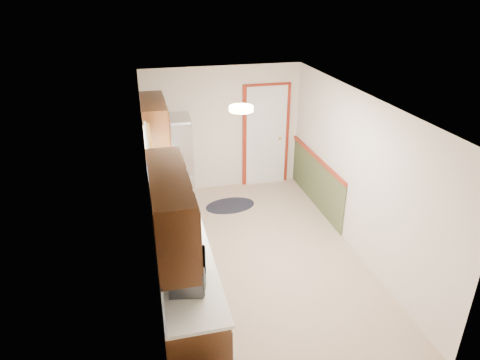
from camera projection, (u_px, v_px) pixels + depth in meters
room_shell at (258, 184)px, 5.99m from camera, size 3.20×5.20×2.52m
kitchen_run at (174, 230)px, 5.64m from camera, size 0.63×4.00×2.20m
back_wall_trim at (277, 145)px, 8.28m from camera, size 1.12×2.30×2.08m
ceiling_fixture at (241, 109)px, 5.26m from camera, size 0.30×0.30×0.06m
microwave at (188, 269)px, 4.36m from camera, size 0.38×0.57×0.36m
refrigerator at (173, 161)px, 7.74m from camera, size 0.69×0.70×1.64m
rug at (230, 205)px, 7.92m from camera, size 0.99×0.70×0.01m
cooktop at (170, 186)px, 6.51m from camera, size 0.46×0.55×0.02m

